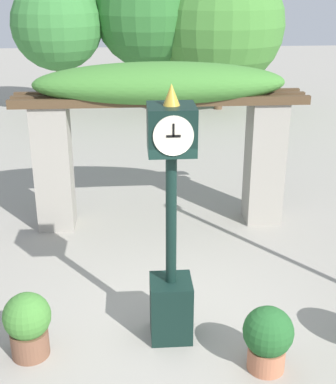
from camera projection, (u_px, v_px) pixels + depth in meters
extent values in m
plane|color=gray|center=(176.00, 327.00, 6.81)|extent=(60.00, 60.00, 0.00)
cube|color=black|center=(171.00, 308.00, 6.53)|extent=(0.50, 0.50, 0.78)
cylinder|color=black|center=(171.00, 221.00, 6.10)|extent=(0.13, 0.13, 1.57)
cylinder|color=gold|center=(171.00, 154.00, 5.80)|extent=(0.20, 0.20, 0.04)
cube|color=black|center=(171.00, 129.00, 5.69)|extent=(0.51, 0.51, 0.51)
cylinder|color=beige|center=(173.00, 136.00, 5.45)|extent=(0.42, 0.02, 0.42)
cylinder|color=beige|center=(170.00, 123.00, 5.94)|extent=(0.42, 0.02, 0.42)
cube|color=black|center=(174.00, 136.00, 5.43)|extent=(0.15, 0.01, 0.02)
cube|color=black|center=(174.00, 130.00, 5.41)|extent=(0.02, 0.01, 0.14)
cone|color=gold|center=(171.00, 94.00, 5.56)|extent=(0.18, 0.18, 0.23)
cube|color=gray|center=(54.00, 167.00, 9.23)|extent=(0.61, 0.61, 2.21)
cube|color=gray|center=(264.00, 162.00, 9.48)|extent=(0.61, 0.61, 2.21)
cube|color=#4C3823|center=(161.00, 102.00, 8.63)|extent=(4.91, 0.10, 0.14)
cube|color=#4C3823|center=(160.00, 98.00, 8.92)|extent=(4.91, 0.10, 0.14)
cube|color=#4C3823|center=(159.00, 94.00, 9.20)|extent=(4.91, 0.10, 0.14)
ellipsoid|color=#427F33|center=(160.00, 83.00, 8.83)|extent=(4.20, 1.21, 0.70)
cylinder|color=#B26B4C|center=(266.00, 358.00, 6.06)|extent=(0.43, 0.43, 0.28)
sphere|color=#235B28|center=(268.00, 332.00, 5.92)|extent=(0.57, 0.57, 0.57)
cylinder|color=brown|center=(30.00, 343.00, 6.27)|extent=(0.44, 0.44, 0.33)
sphere|color=#427F33|center=(27.00, 316.00, 6.13)|extent=(0.55, 0.55, 0.55)
cylinder|color=brown|center=(61.00, 85.00, 17.40)|extent=(0.28, 0.28, 1.80)
sphere|color=#387A38|center=(57.00, 24.00, 16.69)|extent=(2.86, 2.86, 2.86)
cylinder|color=brown|center=(149.00, 81.00, 17.94)|extent=(0.28, 0.28, 1.89)
sphere|color=#2D6B2D|center=(148.00, 13.00, 17.14)|extent=(3.46, 3.46, 3.46)
cylinder|color=brown|center=(219.00, 90.00, 17.99)|extent=(0.28, 0.28, 1.31)
sphere|color=#427F33|center=(221.00, 25.00, 17.21)|extent=(4.09, 4.09, 4.09)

